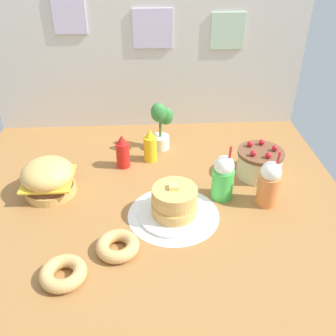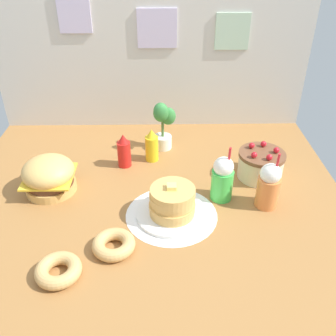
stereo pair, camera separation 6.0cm
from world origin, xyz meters
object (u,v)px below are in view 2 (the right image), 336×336
at_px(pancake_stack, 172,204).
at_px(donut_pink_glaze, 58,270).
at_px(layer_cake, 261,164).
at_px(ketchup_bottle, 124,151).
at_px(potted_plant, 163,124).
at_px(orange_float_cup, 269,186).
at_px(cream_soda_cup, 222,179).
at_px(burger, 49,175).
at_px(donut_chocolate, 114,244).
at_px(mustard_bottle, 152,146).

xyz_separation_m(pancake_stack, donut_pink_glaze, (-0.48, -0.37, -0.04)).
distance_m(layer_cake, ketchup_bottle, 0.80).
bearing_deg(layer_cake, donut_pink_glaze, -144.40).
bearing_deg(potted_plant, donut_pink_glaze, -112.72).
relative_size(orange_float_cup, potted_plant, 0.98).
bearing_deg(cream_soda_cup, potted_plant, 119.30).
bearing_deg(burger, pancake_stack, -19.16).
xyz_separation_m(burger, orange_float_cup, (1.15, -0.15, 0.03)).
xyz_separation_m(burger, potted_plant, (0.62, 0.46, 0.08)).
height_order(burger, donut_chocolate, burger).
bearing_deg(burger, potted_plant, 36.40).
xyz_separation_m(layer_cake, donut_pink_glaze, (-1.00, -0.71, -0.05)).
bearing_deg(donut_chocolate, mustard_bottle, 78.05).
relative_size(pancake_stack, mustard_bottle, 1.70).
relative_size(mustard_bottle, cream_soda_cup, 0.67).
relative_size(ketchup_bottle, orange_float_cup, 0.67).
relative_size(layer_cake, orange_float_cup, 0.83).
distance_m(burger, orange_float_cup, 1.16).
height_order(cream_soda_cup, potted_plant, potted_plant).
height_order(pancake_stack, cream_soda_cup, cream_soda_cup).
bearing_deg(orange_float_cup, donut_chocolate, -158.07).
height_order(pancake_stack, orange_float_cup, orange_float_cup).
height_order(orange_float_cup, donut_chocolate, orange_float_cup).
height_order(mustard_bottle, orange_float_cup, orange_float_cup).
bearing_deg(mustard_bottle, donut_pink_glaze, -112.47).
relative_size(ketchup_bottle, mustard_bottle, 1.00).
bearing_deg(donut_chocolate, orange_float_cup, 21.93).
bearing_deg(donut_pink_glaze, layer_cake, 35.60).
relative_size(burger, pancake_stack, 0.78).
relative_size(donut_pink_glaze, donut_chocolate, 1.00).
xyz_separation_m(cream_soda_cup, donut_chocolate, (-0.53, -0.37, -0.09)).
bearing_deg(orange_float_cup, ketchup_bottle, 152.52).
xyz_separation_m(donut_chocolate, potted_plant, (0.23, 0.91, 0.14)).
distance_m(orange_float_cup, donut_pink_glaze, 1.07).
relative_size(orange_float_cup, donut_chocolate, 1.61).
xyz_separation_m(pancake_stack, cream_soda_cup, (0.26, 0.14, 0.05)).
bearing_deg(donut_chocolate, donut_pink_glaze, -146.02).
bearing_deg(pancake_stack, potted_plant, 93.26).
height_order(orange_float_cup, potted_plant, potted_plant).
bearing_deg(ketchup_bottle, donut_chocolate, -89.55).
bearing_deg(ketchup_bottle, donut_pink_glaze, -103.85).
bearing_deg(cream_soda_cup, ketchup_bottle, 148.55).
bearing_deg(layer_cake, potted_plant, 148.05).
distance_m(ketchup_bottle, donut_chocolate, 0.70).
bearing_deg(mustard_bottle, pancake_stack, -78.76).
xyz_separation_m(layer_cake, mustard_bottle, (-0.62, 0.20, 0.02)).
bearing_deg(pancake_stack, cream_soda_cup, 28.38).
height_order(ketchup_bottle, donut_pink_glaze, ketchup_bottle).
relative_size(mustard_bottle, donut_pink_glaze, 1.08).
xyz_separation_m(orange_float_cup, potted_plant, (-0.53, 0.61, 0.05)).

